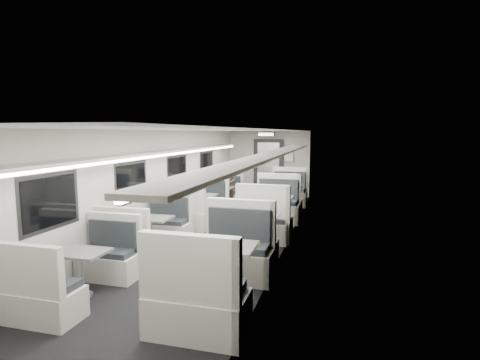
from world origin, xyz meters
The scene contains 19 objects.
room centered at (0.00, 0.00, 1.20)m, with size 3.24×12.24×2.64m.
booth_left_a centered at (-1.00, 3.27, 0.35)m, with size 0.96×1.94×1.04m.
booth_left_b centered at (-1.00, 1.46, 0.37)m, with size 1.03×2.09×1.12m.
booth_left_c centered at (-1.00, -1.22, 0.36)m, with size 1.01×2.04×1.09m.
booth_left_d centered at (-1.00, -3.27, 0.35)m, with size 0.96×1.94×1.04m.
booth_right_a centered at (1.00, 3.39, 0.41)m, with size 1.13×2.30×1.23m.
booth_right_b centered at (1.00, 1.09, 0.42)m, with size 1.16×2.36×1.26m.
booth_right_c centered at (1.00, -0.69, 0.39)m, with size 1.08×2.19×1.17m.
booth_right_d centered at (1.00, -2.92, 0.42)m, with size 1.16×2.36×1.26m.
passenger centered at (-0.80, 3.38, 0.69)m, with size 0.51×0.33×1.39m, color black.
window_a centered at (-1.49, 3.40, 1.35)m, with size 0.02×1.18×0.84m, color black.
window_b centered at (-1.49, 1.20, 1.35)m, with size 0.02×1.18×0.84m, color black.
window_c centered at (-1.49, -1.00, 1.35)m, with size 0.02×1.18×0.84m, color black.
window_d centered at (-1.49, -3.20, 1.35)m, with size 0.02×1.18×0.84m, color black.
luggage_rack_left centered at (-1.24, -0.30, 1.92)m, with size 0.46×10.40×0.09m.
luggage_rack_right centered at (1.24, -0.30, 1.92)m, with size 0.46×10.40×0.09m.
vestibule_door centered at (0.00, 5.93, 1.04)m, with size 1.10×0.13×2.10m.
exit_sign centered at (0.00, 5.44, 2.28)m, with size 0.62×0.12×0.16m.
wall_notice centered at (0.75, 5.92, 1.50)m, with size 0.32×0.02×0.40m, color silver.
Camera 1 is at (2.54, -7.64, 2.35)m, focal length 28.00 mm.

